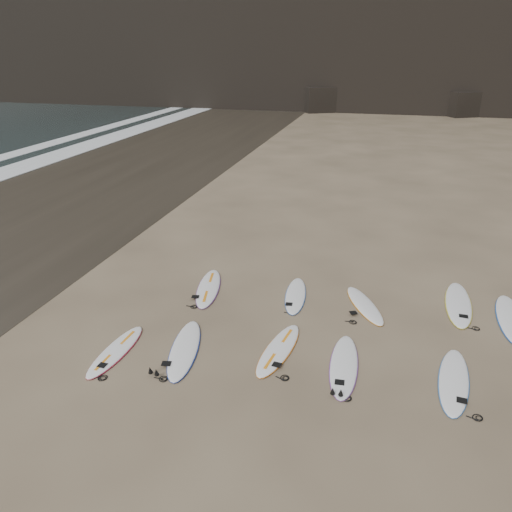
{
  "coord_description": "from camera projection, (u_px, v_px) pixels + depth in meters",
  "views": [
    {
      "loc": [
        1.51,
        -9.3,
        6.45
      ],
      "look_at": [
        -1.43,
        1.99,
        1.5
      ],
      "focal_mm": 35.0,
      "sensor_mm": 36.0,
      "label": 1
    }
  ],
  "objects": [
    {
      "name": "surfboard_9",
      "position": [
        511.0,
        319.0,
        12.65
      ],
      "size": [
        0.79,
        2.71,
        0.1
      ],
      "primitive_type": "ellipsoid",
      "rotation": [
        0.0,
        0.0,
        -0.05
      ],
      "color": "white",
      "rests_on": "ground"
    },
    {
      "name": "surfboard_4",
      "position": [
        454.0,
        380.0,
        10.32
      ],
      "size": [
        0.86,
        2.49,
        0.09
      ],
      "primitive_type": "ellipsoid",
      "rotation": [
        0.0,
        0.0,
        -0.12
      ],
      "color": "white",
      "rests_on": "ground"
    },
    {
      "name": "surfboard_8",
      "position": [
        458.0,
        304.0,
        13.38
      ],
      "size": [
        0.78,
        2.72,
        0.1
      ],
      "primitive_type": "ellipsoid",
      "rotation": [
        0.0,
        0.0,
        -0.05
      ],
      "color": "white",
      "rests_on": "ground"
    },
    {
      "name": "surfboard_7",
      "position": [
        365.0,
        305.0,
        13.33
      ],
      "size": [
        1.41,
        2.22,
        0.08
      ],
      "primitive_type": "ellipsoid",
      "rotation": [
        0.0,
        0.0,
        0.43
      ],
      "color": "white",
      "rests_on": "ground"
    },
    {
      "name": "wet_sand",
      "position": [
        58.0,
        196.0,
        23.09
      ],
      "size": [
        12.0,
        200.0,
        0.01
      ],
      "primitive_type": "cube",
      "color": "#383026",
      "rests_on": "ground"
    },
    {
      "name": "surfboard_1",
      "position": [
        185.0,
        349.0,
        11.4
      ],
      "size": [
        1.1,
        2.56,
        0.09
      ],
      "primitive_type": "ellipsoid",
      "rotation": [
        0.0,
        0.0,
        0.21
      ],
      "color": "white",
      "rests_on": "ground"
    },
    {
      "name": "ground",
      "position": [
        295.0,
        357.0,
        11.16
      ],
      "size": [
        240.0,
        240.0,
        0.0
      ],
      "primitive_type": "plane",
      "color": "#897559",
      "rests_on": "ground"
    },
    {
      "name": "surfboard_5",
      "position": [
        208.0,
        288.0,
        14.27
      ],
      "size": [
        1.08,
        2.55,
        0.09
      ],
      "primitive_type": "ellipsoid",
      "rotation": [
        0.0,
        0.0,
        0.2
      ],
      "color": "white",
      "rests_on": "ground"
    },
    {
      "name": "surfboard_3",
      "position": [
        344.0,
        365.0,
        10.82
      ],
      "size": [
        0.68,
        2.45,
        0.09
      ],
      "primitive_type": "ellipsoid",
      "rotation": [
        0.0,
        0.0,
        0.04
      ],
      "color": "white",
      "rests_on": "ground"
    },
    {
      "name": "surfboard_6",
      "position": [
        296.0,
        295.0,
        13.85
      ],
      "size": [
        0.77,
        2.27,
        0.08
      ],
      "primitive_type": "ellipsoid",
      "rotation": [
        0.0,
        0.0,
        0.11
      ],
      "color": "white",
      "rests_on": "ground"
    },
    {
      "name": "surfboard_0",
      "position": [
        116.0,
        351.0,
        11.34
      ],
      "size": [
        0.61,
        2.23,
        0.08
      ],
      "primitive_type": "ellipsoid",
      "rotation": [
        0.0,
        0.0,
        -0.04
      ],
      "color": "white",
      "rests_on": "ground"
    },
    {
      "name": "surfboard_2",
      "position": [
        279.0,
        349.0,
        11.39
      ],
      "size": [
        0.89,
        2.38,
        0.08
      ],
      "primitive_type": "ellipsoid",
      "rotation": [
        0.0,
        0.0,
        -0.15
      ],
      "color": "white",
      "rests_on": "ground"
    }
  ]
}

